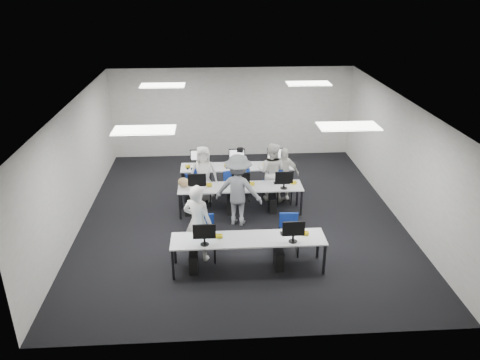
{
  "coord_description": "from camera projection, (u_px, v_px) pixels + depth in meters",
  "views": [
    {
      "loc": [
        -0.7,
        -10.73,
        5.72
      ],
      "look_at": [
        -0.02,
        0.0,
        1.0
      ],
      "focal_mm": 35.0,
      "sensor_mm": 36.0,
      "label": 1
    }
  ],
  "objects": [
    {
      "name": "dslr_camera",
      "position": [
        240.0,
        150.0,
        11.18
      ],
      "size": [
        0.19,
        0.21,
        0.1
      ],
      "primitive_type": "cube",
      "rotation": [
        0.0,
        0.0,
        2.82
      ],
      "color": "black",
      "rests_on": "photographer"
    },
    {
      "name": "desk_mid",
      "position": [
        240.0,
        188.0,
        12.06
      ],
      "size": [
        3.2,
        0.7,
        0.73
      ],
      "color": "silver",
      "rests_on": "ground"
    },
    {
      "name": "desk_front",
      "position": [
        248.0,
        241.0,
        9.68
      ],
      "size": [
        3.2,
        0.7,
        0.73
      ],
      "color": "silver",
      "rests_on": "ground"
    },
    {
      "name": "student_0",
      "position": [
        198.0,
        223.0,
        9.97
      ],
      "size": [
        0.76,
        0.64,
        1.75
      ],
      "primitive_type": "imported",
      "rotation": [
        0.0,
        0.0,
        2.72
      ],
      "color": "white",
      "rests_on": "ground"
    },
    {
      "name": "equipment_back",
      "position": [
        244.0,
        178.0,
        13.49
      ],
      "size": [
        2.91,
        0.41,
        1.19
      ],
      "color": "white",
      "rests_on": "desk_back"
    },
    {
      "name": "chair_1",
      "position": [
        288.0,
        241.0,
        10.43
      ],
      "size": [
        0.47,
        0.51,
        0.89
      ],
      "rotation": [
        0.0,
        0.0,
        -0.08
      ],
      "color": "navy",
      "rests_on": "ground"
    },
    {
      "name": "student_3",
      "position": [
        283.0,
        174.0,
        12.79
      ],
      "size": [
        0.92,
        0.5,
        1.48
      ],
      "primitive_type": "imported",
      "rotation": [
        0.0,
        0.0,
        -0.16
      ],
      "color": "white",
      "rests_on": "ground"
    },
    {
      "name": "chair_3",
      "position": [
        233.0,
        195.0,
        12.62
      ],
      "size": [
        0.57,
        0.6,
        0.92
      ],
      "rotation": [
        0.0,
        0.0,
        0.29
      ],
      "color": "navy",
      "rests_on": "ground"
    },
    {
      "name": "photographer",
      "position": [
        238.0,
        190.0,
        11.41
      ],
      "size": [
        1.33,
        1.01,
        1.83
      ],
      "primitive_type": "imported",
      "rotation": [
        0.0,
        0.0,
        2.82
      ],
      "color": "slate",
      "rests_on": "ground"
    },
    {
      "name": "chair_5",
      "position": [
        195.0,
        191.0,
        12.88
      ],
      "size": [
        0.54,
        0.56,
        0.83
      ],
      "rotation": [
        0.0,
        0.0,
        -0.38
      ],
      "color": "navy",
      "rests_on": "ground"
    },
    {
      "name": "room",
      "position": [
        241.0,
        162.0,
        11.54
      ],
      "size": [
        9.0,
        9.02,
        3.0
      ],
      "color": "black",
      "rests_on": "ground"
    },
    {
      "name": "chair_0",
      "position": [
        205.0,
        245.0,
        10.21
      ],
      "size": [
        0.49,
        0.53,
        0.97
      ],
      "rotation": [
        0.0,
        0.0,
        0.03
      ],
      "color": "navy",
      "rests_on": "ground"
    },
    {
      "name": "handbag",
      "position": [
        184.0,
        182.0,
        11.96
      ],
      "size": [
        0.36,
        0.29,
        0.25
      ],
      "primitive_type": "ellipsoid",
      "rotation": [
        0.0,
        0.0,
        -0.34
      ],
      "color": "#98784E",
      "rests_on": "desk_mid"
    },
    {
      "name": "equipment_front",
      "position": [
        239.0,
        255.0,
        9.78
      ],
      "size": [
        2.51,
        0.41,
        1.19
      ],
      "color": "#0B5997",
      "rests_on": "desk_front"
    },
    {
      "name": "chair_4",
      "position": [
        283.0,
        193.0,
        12.77
      ],
      "size": [
        0.44,
        0.48,
        0.85
      ],
      "rotation": [
        0.0,
        0.0,
        0.07
      ],
      "color": "navy",
      "rests_on": "ground"
    },
    {
      "name": "chair_2",
      "position": [
        202.0,
        193.0,
        12.7
      ],
      "size": [
        0.52,
        0.55,
        0.96
      ],
      "rotation": [
        0.0,
        0.0,
        0.09
      ],
      "color": "navy",
      "rests_on": "ground"
    },
    {
      "name": "student_1",
      "position": [
        272.0,
        172.0,
        12.72
      ],
      "size": [
        0.97,
        0.87,
        1.63
      ],
      "primitive_type": "imported",
      "rotation": [
        0.0,
        0.0,
        2.75
      ],
      "color": "white",
      "rests_on": "ground"
    },
    {
      "name": "chair_6",
      "position": [
        240.0,
        188.0,
        12.95
      ],
      "size": [
        0.5,
        0.54,
        0.98
      ],
      "rotation": [
        0.0,
        0.0,
        0.04
      ],
      "color": "navy",
      "rests_on": "ground"
    },
    {
      "name": "equipment_mid",
      "position": [
        233.0,
        200.0,
        12.16
      ],
      "size": [
        2.91,
        0.41,
        1.19
      ],
      "color": "white",
      "rests_on": "desk_mid"
    },
    {
      "name": "desk_back",
      "position": [
        237.0,
        168.0,
        13.34
      ],
      "size": [
        3.2,
        0.7,
        0.73
      ],
      "color": "silver",
      "rests_on": "ground"
    },
    {
      "name": "ceiling_panels",
      "position": [
        241.0,
        103.0,
        10.95
      ],
      "size": [
        5.2,
        4.6,
        0.02
      ],
      "color": "white",
      "rests_on": "room"
    },
    {
      "name": "student_2",
      "position": [
        203.0,
        174.0,
        12.67
      ],
      "size": [
        0.79,
        0.54,
        1.56
      ],
      "primitive_type": "imported",
      "rotation": [
        0.0,
        0.0,
        0.06
      ],
      "color": "white",
      "rests_on": "ground"
    },
    {
      "name": "chair_7",
      "position": [
        273.0,
        189.0,
        12.98
      ],
      "size": [
        0.53,
        0.56,
        0.9
      ],
      "rotation": [
        0.0,
        0.0,
        0.2
      ],
      "color": "navy",
      "rests_on": "ground"
    }
  ]
}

